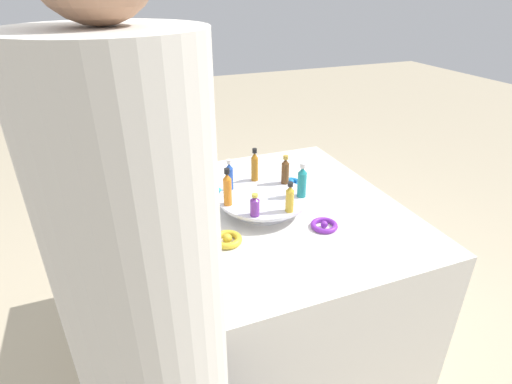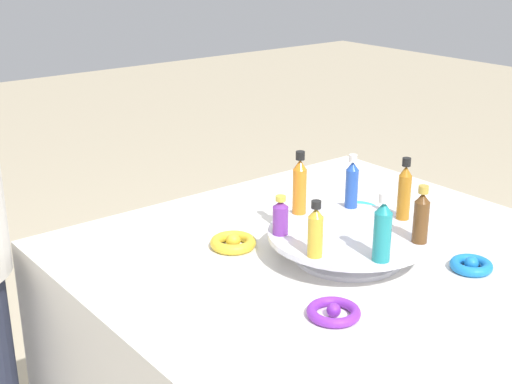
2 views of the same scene
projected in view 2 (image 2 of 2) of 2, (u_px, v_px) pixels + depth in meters
display_stand at (349, 241)px, 1.54m from camera, size 0.35×0.35×0.06m
bottle_blue at (352, 183)px, 1.65m from camera, size 0.03×0.03×0.13m
bottle_orange at (300, 185)px, 1.61m from camera, size 0.03×0.03×0.15m
bottle_purple at (280, 217)px, 1.50m from camera, size 0.03×0.03×0.09m
bottle_gold at (315, 231)px, 1.39m from camera, size 0.03×0.03×0.12m
bottle_teal at (383, 230)px, 1.37m from camera, size 0.04×0.04×0.14m
bottle_brown at (421, 216)px, 1.46m from camera, size 0.03×0.03×0.12m
bottle_amber at (404, 191)px, 1.58m from camera, size 0.03×0.03×0.14m
ribbon_bow_purple at (334, 312)px, 1.31m from camera, size 0.10×0.10×0.03m
ribbon_bow_blue at (471, 265)px, 1.49m from camera, size 0.09×0.09×0.03m
ribbon_bow_teal at (359, 211)px, 1.78m from camera, size 0.11×0.11×0.03m
ribbon_bow_gold at (233, 242)px, 1.60m from camera, size 0.10×0.10×0.03m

